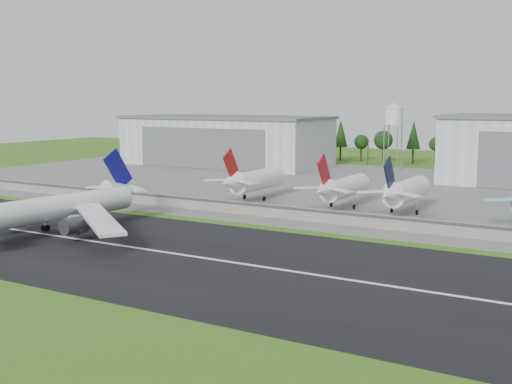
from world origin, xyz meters
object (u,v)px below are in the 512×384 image
Objects in this scene: main_airliner at (49,215)px; parked_jet_red_b at (341,188)px; parked_jet_red_a at (252,180)px; parked_jet_navy at (403,191)px.

main_airliner is 1.89× the size of parked_jet_red_b.
parked_jet_red_a is 29.29m from parked_jet_red_b.
parked_jet_red_b is 1.00× the size of parked_jet_navy.
main_airliner is 1.89× the size of parked_jet_navy.
parked_jet_navy is (47.28, -0.01, -0.04)m from parked_jet_red_a.
parked_jet_navy is (60.97, 67.02, 1.48)m from main_airliner.
parked_jet_red_a is at bearing 179.94° from parked_jet_red_b.
parked_jet_red_a is 1.00× the size of parked_jet_red_b.
main_airliner is at bearing -122.68° from parked_jet_red_b.
parked_jet_red_a is (13.69, 67.03, 1.52)m from main_airliner.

